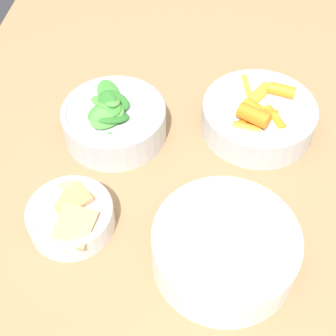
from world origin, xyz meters
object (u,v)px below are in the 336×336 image
(bowl_cookies, at_px, (71,215))
(bowl_greens, at_px, (114,120))
(bowl_carrots, at_px, (258,115))
(bowl_beans_hotdog, at_px, (225,249))

(bowl_cookies, bearing_deg, bowl_greens, 171.00)
(bowl_greens, xyz_separation_m, bowl_cookies, (0.17, -0.03, -0.01))
(bowl_carrots, xyz_separation_m, bowl_beans_hotdog, (0.24, -0.05, 0.00))
(bowl_greens, distance_m, bowl_cookies, 0.17)
(bowl_greens, bearing_deg, bowl_beans_hotdog, 40.13)
(bowl_carrots, height_order, bowl_greens, bowl_greens)
(bowl_carrots, height_order, bowl_beans_hotdog, bowl_carrots)
(bowl_carrots, distance_m, bowl_cookies, 0.32)
(bowl_carrots, bearing_deg, bowl_greens, -80.38)
(bowl_beans_hotdog, relative_size, bowl_cookies, 1.56)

